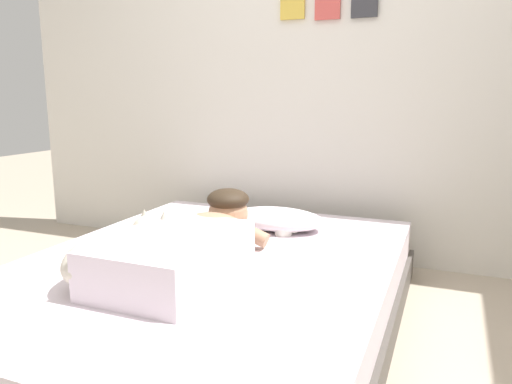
% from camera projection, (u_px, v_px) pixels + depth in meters
% --- Properties ---
extents(back_wall, '(4.47, 0.12, 2.50)m').
position_uv_depth(back_wall, '(329.00, 58.00, 2.95)').
color(back_wall, silver).
rests_on(back_wall, ground).
extents(bed, '(1.58, 2.05, 0.32)m').
position_uv_depth(bed, '(209.00, 295.00, 2.13)').
color(bed, '#4C4742').
rests_on(bed, ground).
extents(pillow, '(0.52, 0.32, 0.11)m').
position_uv_depth(pillow, '(276.00, 219.00, 2.58)').
color(pillow, silver).
rests_on(pillow, bed).
extents(person_lying, '(0.43, 0.92, 0.27)m').
position_uv_depth(person_lying, '(190.00, 244.00, 1.97)').
color(person_lying, silver).
rests_on(person_lying, bed).
extents(dog, '(0.26, 0.57, 0.21)m').
position_uv_depth(dog, '(119.00, 251.00, 1.88)').
color(dog, beige).
rests_on(dog, bed).
extents(coffee_cup, '(0.12, 0.09, 0.07)m').
position_uv_depth(coffee_cup, '(284.00, 228.00, 2.46)').
color(coffee_cup, white).
rests_on(coffee_cup, bed).
extents(cell_phone, '(0.07, 0.14, 0.01)m').
position_uv_depth(cell_phone, '(164.00, 264.00, 2.02)').
color(cell_phone, black).
rests_on(cell_phone, bed).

